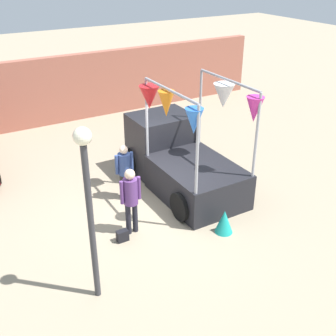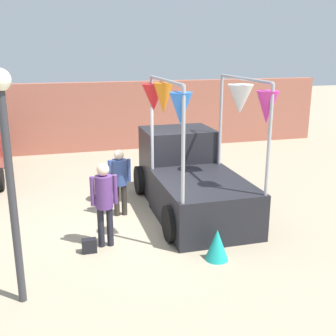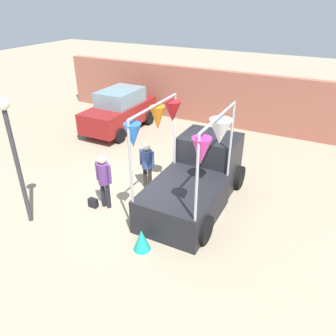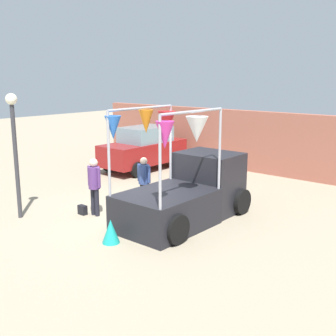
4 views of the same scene
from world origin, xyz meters
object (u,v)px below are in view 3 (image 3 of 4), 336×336
at_px(person_customer, 104,177).
at_px(person_vendor, 147,162).
at_px(vendor_truck, 197,175).
at_px(parked_car, 120,110).
at_px(handbag, 93,203).
at_px(street_lamp, 13,145).
at_px(folded_kite_bundle_teal, 142,240).

bearing_deg(person_customer, person_vendor, 70.17).
relative_size(vendor_truck, parked_car, 1.02).
bearing_deg(handbag, street_lamp, -130.81).
xyz_separation_m(person_customer, street_lamp, (-1.52, -1.55, 1.33)).
distance_m(vendor_truck, person_vendor, 1.72).
height_order(parked_car, person_customer, parked_car).
relative_size(person_customer, folded_kite_bundle_teal, 2.86).
bearing_deg(parked_car, person_vendor, -46.28).
bearing_deg(folded_kite_bundle_teal, street_lamp, -172.87).
bearing_deg(parked_car, person_customer, -59.46).
distance_m(person_customer, street_lamp, 2.54).
xyz_separation_m(person_customer, person_vendor, (0.55, 1.52, -0.09)).
height_order(person_vendor, street_lamp, street_lamp).
bearing_deg(vendor_truck, parked_car, 144.74).
height_order(person_vendor, folded_kite_bundle_teal, person_vendor).
height_order(vendor_truck, handbag, vendor_truck).
distance_m(street_lamp, folded_kite_bundle_teal, 4.04).
height_order(vendor_truck, person_vendor, vendor_truck).
height_order(person_vendor, handbag, person_vendor).
bearing_deg(folded_kite_bundle_teal, person_vendor, 117.57).
height_order(parked_car, person_vendor, parked_car).
height_order(handbag, folded_kite_bundle_teal, folded_kite_bundle_teal).
bearing_deg(vendor_truck, folded_kite_bundle_teal, -97.05).
bearing_deg(person_customer, street_lamp, -134.35).
relative_size(parked_car, handbag, 14.29).
relative_size(vendor_truck, person_vendor, 2.56).
height_order(person_customer, folded_kite_bundle_teal, person_customer).
height_order(person_customer, person_vendor, person_customer).
height_order(parked_car, street_lamp, street_lamp).
distance_m(person_vendor, folded_kite_bundle_teal, 3.06).
xyz_separation_m(vendor_truck, parked_car, (-5.50, 3.89, 0.06)).
distance_m(vendor_truck, person_customer, 2.77).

